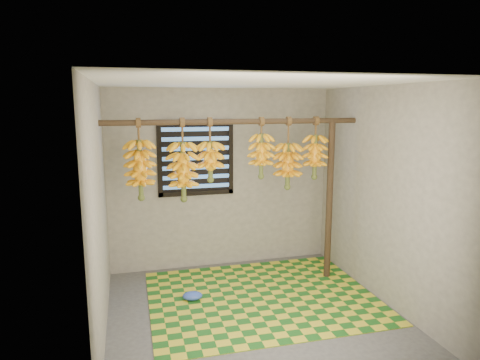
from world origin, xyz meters
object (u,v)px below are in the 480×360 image
object	(u,v)px
banana_bunch_b	(183,172)
banana_bunch_e	(288,166)
support_post	(329,201)
banana_bunch_f	(315,157)
woven_mat	(262,297)
banana_bunch_a	(140,170)
plastic_bag	(192,296)
banana_bunch_d	(261,156)
banana_bunch_c	(210,161)

from	to	relation	value
banana_bunch_b	banana_bunch_e	distance (m)	1.25
support_post	banana_bunch_f	size ratio (longest dim) A/B	2.66
banana_bunch_b	banana_bunch_e	world-z (taller)	same
woven_mat	banana_bunch_a	bearing A→B (deg)	164.90
plastic_bag	banana_bunch_e	xyz separation A→B (m)	(1.21, 0.23, 1.41)
woven_mat	banana_bunch_a	world-z (taller)	banana_bunch_a
banana_bunch_a	banana_bunch_d	xyz separation A→B (m)	(1.39, 0.00, 0.11)
support_post	banana_bunch_b	world-z (taller)	banana_bunch_b
banana_bunch_e	banana_bunch_a	bearing A→B (deg)	180.00
woven_mat	plastic_bag	size ratio (longest dim) A/B	11.26
support_post	banana_bunch_a	distance (m)	2.34
banana_bunch_b	banana_bunch_d	world-z (taller)	same
plastic_bag	banana_bunch_f	distance (m)	2.19
plastic_bag	banana_bunch_d	world-z (taller)	banana_bunch_d
plastic_bag	banana_bunch_e	size ratio (longest dim) A/B	0.26
banana_bunch_b	plastic_bag	bearing A→B (deg)	-79.91
banana_bunch_c	banana_bunch_d	size ratio (longest dim) A/B	1.01
banana_bunch_c	banana_bunch_d	bearing A→B (deg)	0.00
banana_bunch_a	banana_bunch_e	bearing A→B (deg)	0.00
banana_bunch_a	banana_bunch_e	xyz separation A→B (m)	(1.73, 0.00, -0.02)
banana_bunch_d	banana_bunch_f	distance (m)	0.69
banana_bunch_a	banana_bunch_f	world-z (taller)	same
banana_bunch_b	banana_bunch_d	distance (m)	0.93
woven_mat	banana_bunch_e	world-z (taller)	banana_bunch_e
plastic_bag	banana_bunch_e	distance (m)	1.87
banana_bunch_d	banana_bunch_e	bearing A→B (deg)	-0.00
banana_bunch_f	woven_mat	bearing A→B (deg)	-155.74
support_post	banana_bunch_e	distance (m)	0.73
banana_bunch_a	banana_bunch_c	distance (m)	0.78
banana_bunch_b	banana_bunch_e	bearing A→B (deg)	0.00
banana_bunch_b	support_post	bearing A→B (deg)	0.00
banana_bunch_b	banana_bunch_c	distance (m)	0.33
banana_bunch_c	banana_bunch_e	distance (m)	0.95
banana_bunch_b	banana_bunch_a	bearing A→B (deg)	180.00
support_post	banana_bunch_a	xyz separation A→B (m)	(-2.29, -0.00, 0.49)
support_post	banana_bunch_d	xyz separation A→B (m)	(-0.90, 0.00, 0.60)
woven_mat	banana_bunch_f	world-z (taller)	banana_bunch_f
woven_mat	banana_bunch_c	distance (m)	1.67
banana_bunch_b	banana_bunch_f	distance (m)	1.61
banana_bunch_d	banana_bunch_e	world-z (taller)	same
banana_bunch_d	banana_bunch_e	xyz separation A→B (m)	(0.34, -0.00, -0.13)
banana_bunch_c	banana_bunch_f	size ratio (longest dim) A/B	0.96
banana_bunch_b	banana_bunch_f	world-z (taller)	same
woven_mat	banana_bunch_e	distance (m)	1.56
banana_bunch_a	banana_bunch_f	bearing A→B (deg)	0.00
woven_mat	plastic_bag	xyz separation A→B (m)	(-0.79, 0.12, 0.05)
banana_bunch_a	banana_bunch_b	world-z (taller)	same
banana_bunch_e	plastic_bag	bearing A→B (deg)	-169.28
banana_bunch_f	support_post	bearing A→B (deg)	-0.00
woven_mat	banana_bunch_f	xyz separation A→B (m)	(0.78, 0.35, 1.56)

